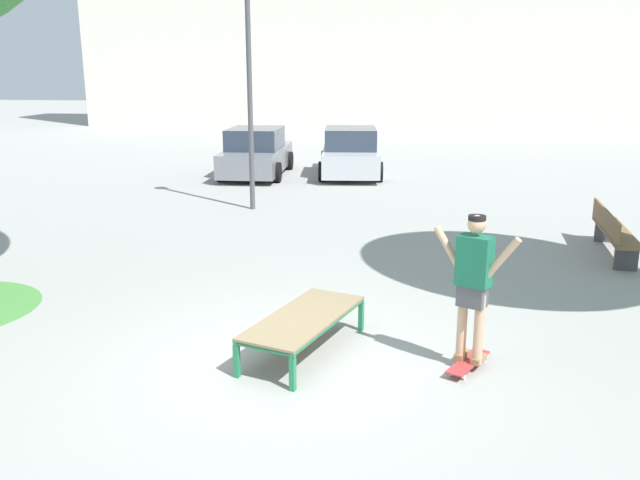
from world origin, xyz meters
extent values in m
plane|color=#999993|center=(0.00, 0.00, 0.00)|extent=(120.00, 120.00, 0.00)
cube|color=#237A4C|center=(0.14, 1.31, 0.19)|extent=(0.08, 0.08, 0.38)
cube|color=#237A4C|center=(0.81, 1.08, 0.19)|extent=(0.08, 0.08, 0.38)
cube|color=#237A4C|center=(-0.46, -0.43, 0.19)|extent=(0.08, 0.08, 0.38)
cube|color=#237A4C|center=(0.20, -0.66, 0.19)|extent=(0.08, 0.08, 0.38)
cylinder|color=#237A4C|center=(-0.16, 0.44, 0.41)|extent=(0.67, 1.81, 0.05)
cylinder|color=#237A4C|center=(0.50, 0.21, 0.41)|extent=(0.67, 1.81, 0.05)
cylinder|color=#237A4C|center=(0.48, 1.19, 0.41)|extent=(0.73, 0.30, 0.05)
cylinder|color=#237A4C|center=(-0.13, -0.55, 0.41)|extent=(0.73, 0.30, 0.05)
cube|color=#847051|center=(0.17, 0.32, 0.45)|extent=(1.34, 2.04, 0.03)
cube|color=#B23333|center=(2.09, 0.10, 0.08)|extent=(0.56, 0.80, 0.02)
cylinder|color=silver|center=(2.16, 0.39, 0.03)|extent=(0.05, 0.06, 0.06)
cylinder|color=silver|center=(2.29, 0.31, 0.03)|extent=(0.05, 0.06, 0.06)
cylinder|color=silver|center=(1.89, -0.10, 0.03)|extent=(0.05, 0.06, 0.06)
cylinder|color=silver|center=(2.02, -0.18, 0.03)|extent=(0.05, 0.06, 0.06)
cylinder|color=tan|center=(2.00, 0.15, 0.50)|extent=(0.11, 0.11, 0.82)
cube|color=#99704C|center=(2.02, 0.20, 0.13)|extent=(0.20, 0.26, 0.07)
cylinder|color=tan|center=(2.17, 0.06, 0.50)|extent=(0.11, 0.11, 0.82)
cube|color=#99704C|center=(2.20, 0.10, 0.13)|extent=(0.20, 0.26, 0.07)
cube|color=#4C4C51|center=(2.09, 0.10, 0.88)|extent=(0.36, 0.32, 0.24)
cube|color=#196647|center=(2.09, 0.10, 1.28)|extent=(0.42, 0.37, 0.56)
cylinder|color=tan|center=(1.82, 0.25, 1.35)|extent=(0.39, 0.26, 0.52)
cylinder|color=tan|center=(2.35, -0.04, 1.35)|extent=(0.39, 0.26, 0.52)
sphere|color=tan|center=(2.09, 0.10, 1.69)|extent=(0.20, 0.20, 0.20)
cylinder|color=black|center=(2.09, 0.10, 1.76)|extent=(0.19, 0.19, 0.05)
cube|color=slate|center=(-3.34, 13.45, 0.51)|extent=(1.84, 4.25, 0.70)
cube|color=#2D3847|center=(-3.34, 13.30, 1.18)|extent=(1.63, 2.15, 0.64)
cylinder|color=black|center=(-4.24, 14.72, 0.30)|extent=(0.24, 0.61, 0.60)
cylinder|color=black|center=(-2.54, 14.78, 0.30)|extent=(0.24, 0.61, 0.60)
cylinder|color=black|center=(-4.15, 12.12, 0.30)|extent=(0.24, 0.61, 0.60)
cylinder|color=black|center=(-2.45, 12.18, 0.30)|extent=(0.24, 0.61, 0.60)
cube|color=#B7BABF|center=(-0.41, 13.89, 0.51)|extent=(2.08, 4.34, 0.70)
cube|color=#2D3847|center=(-0.39, 13.74, 1.18)|extent=(1.75, 2.23, 0.64)
cylinder|color=black|center=(-1.37, 15.10, 0.30)|extent=(0.27, 0.62, 0.60)
cylinder|color=black|center=(0.32, 15.26, 0.30)|extent=(0.27, 0.62, 0.60)
cylinder|color=black|center=(-1.13, 12.51, 0.30)|extent=(0.27, 0.62, 0.60)
cylinder|color=black|center=(0.56, 12.67, 0.30)|extent=(0.27, 0.62, 0.60)
cube|color=brown|center=(5.14, 5.22, 0.43)|extent=(0.67, 2.43, 0.06)
cube|color=brown|center=(4.94, 5.24, 0.65)|extent=(0.28, 2.39, 0.36)
cube|color=#424247|center=(5.24, 6.18, 0.20)|extent=(0.38, 0.12, 0.40)
cube|color=#424247|center=(5.05, 4.26, 0.20)|extent=(0.38, 0.12, 0.40)
cylinder|color=#4C4C51|center=(-2.31, 8.35, 2.75)|extent=(0.12, 0.12, 5.50)
camera|label=1|loc=(1.29, -6.89, 3.30)|focal=36.87mm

